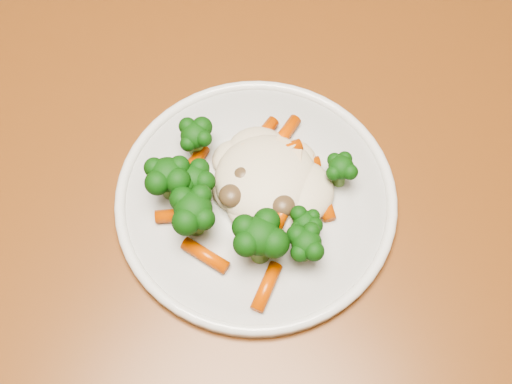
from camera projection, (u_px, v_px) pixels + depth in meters
dining_table at (235, 145)px, 0.73m from camera, size 1.34×0.93×0.75m
plate at (256, 199)px, 0.59m from camera, size 0.26×0.26×0.01m
meal at (246, 192)px, 0.56m from camera, size 0.18×0.17×0.05m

